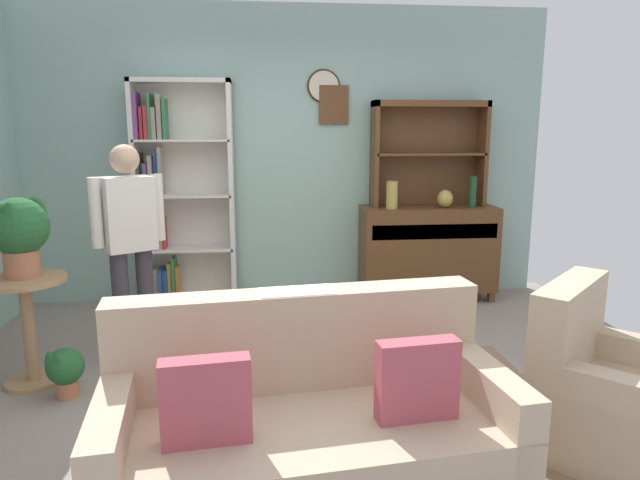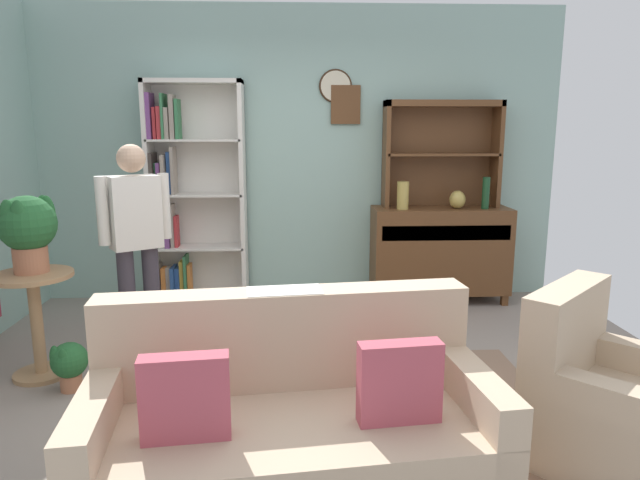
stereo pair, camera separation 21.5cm
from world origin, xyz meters
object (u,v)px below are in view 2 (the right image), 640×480
(sideboard_hutch, at_px, (441,139))
(person_reading, at_px, (136,236))
(potted_plant_small, at_px, (69,363))
(book_stack, at_px, (331,338))
(sideboard, at_px, (440,250))
(vase_tall, at_px, (403,195))
(coffee_table, at_px, (340,348))
(couch_floral, at_px, (292,431))
(bookshelf, at_px, (188,196))
(potted_plant_large, at_px, (28,227))
(bottle_wine, at_px, (486,193))
(armchair_floral, at_px, (611,408))
(vase_round, at_px, (457,200))
(plant_stand, at_px, (36,314))

(sideboard_hutch, height_order, person_reading, sideboard_hutch)
(potted_plant_small, xyz_separation_m, book_stack, (1.67, -0.33, 0.27))
(sideboard, distance_m, vase_tall, 0.67)
(vase_tall, height_order, potted_plant_small, vase_tall)
(potted_plant_small, xyz_separation_m, coffee_table, (1.73, -0.24, 0.17))
(vase_tall, relative_size, potted_plant_small, 0.80)
(couch_floral, bearing_deg, vase_tall, 70.01)
(bookshelf, distance_m, potted_plant_large, 1.79)
(bookshelf, xyz_separation_m, sideboard_hutch, (2.40, 0.02, 0.52))
(bottle_wine, xyz_separation_m, couch_floral, (-1.81, -2.83, -0.76))
(bottle_wine, height_order, person_reading, person_reading)
(potted_plant_small, bearing_deg, sideboard, 32.28)
(vase_tall, xyz_separation_m, book_stack, (-0.80, -2.06, -0.59))
(bookshelf, xyz_separation_m, book_stack, (1.21, -2.22, -0.58))
(person_reading, bearing_deg, armchair_floral, -28.85)
(vase_round, distance_m, potted_plant_small, 3.55)
(bookshelf, distance_m, plant_stand, 1.91)
(bookshelf, bearing_deg, sideboard, -2.01)
(book_stack, bearing_deg, plant_stand, 163.90)
(sideboard, bearing_deg, coffee_table, -118.97)
(armchair_floral, bearing_deg, coffee_table, 152.31)
(armchair_floral, bearing_deg, potted_plant_large, 160.31)
(bookshelf, xyz_separation_m, vase_round, (2.53, -0.15, -0.03))
(vase_round, distance_m, coffee_table, 2.44)
(sideboard_hutch, distance_m, potted_plant_large, 3.60)
(vase_tall, bearing_deg, potted_plant_large, -152.13)
(vase_round, bearing_deg, book_stack, -122.54)
(sideboard_hutch, bearing_deg, armchair_floral, -86.32)
(vase_round, bearing_deg, person_reading, -156.38)
(coffee_table, bearing_deg, armchair_floral, -27.69)
(sideboard_hutch, bearing_deg, bottle_wine, -26.96)
(potted_plant_small, relative_size, person_reading, 0.21)
(potted_plant_small, distance_m, book_stack, 1.72)
(potted_plant_small, bearing_deg, potted_plant_large, 137.80)
(armchair_floral, xyz_separation_m, coffee_table, (-1.31, 0.69, 0.06))
(potted_plant_small, bearing_deg, bottle_wine, 27.85)
(vase_tall, bearing_deg, plant_stand, -151.50)
(bookshelf, height_order, couch_floral, bookshelf)
(potted_plant_large, distance_m, potted_plant_small, 0.93)
(sideboard, xyz_separation_m, potted_plant_small, (-2.86, -1.81, -0.32))
(plant_stand, bearing_deg, potted_plant_small, -39.25)
(coffee_table, bearing_deg, vase_tall, 69.31)
(sideboard_hutch, xyz_separation_m, couch_floral, (-1.42, -3.03, -1.25))
(potted_plant_small, xyz_separation_m, person_reading, (0.32, 0.57, 0.72))
(sideboard, xyz_separation_m, bottle_wine, (0.39, -0.09, 0.56))
(bookshelf, relative_size, potted_plant_small, 6.54)
(vase_tall, relative_size, book_stack, 1.24)
(potted_plant_small, bearing_deg, person_reading, 60.83)
(potted_plant_small, distance_m, coffee_table, 1.75)
(bookshelf, height_order, vase_round, bookshelf)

